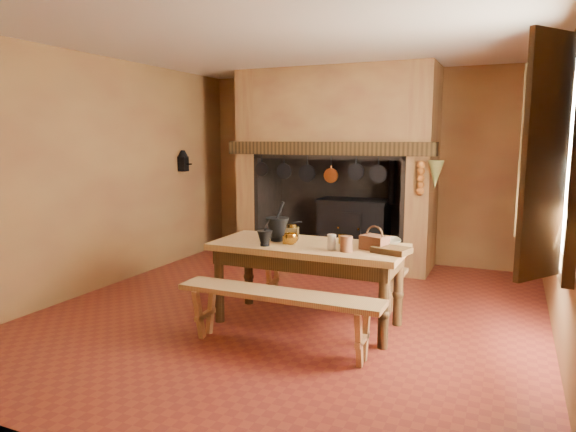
% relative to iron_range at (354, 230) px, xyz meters
% --- Properties ---
extents(floor, '(5.50, 5.50, 0.00)m').
position_rel_iron_range_xyz_m(floor, '(0.04, -2.45, -0.48)').
color(floor, maroon).
rests_on(floor, ground).
extents(ceiling, '(5.50, 5.50, 0.00)m').
position_rel_iron_range_xyz_m(ceiling, '(0.04, -2.45, 2.32)').
color(ceiling, silver).
rests_on(ceiling, back_wall).
extents(back_wall, '(5.00, 0.02, 2.80)m').
position_rel_iron_range_xyz_m(back_wall, '(0.04, 0.30, 0.92)').
color(back_wall, olive).
rests_on(back_wall, floor).
extents(wall_left, '(0.02, 5.50, 2.80)m').
position_rel_iron_range_xyz_m(wall_left, '(-2.46, -2.45, 0.92)').
color(wall_left, olive).
rests_on(wall_left, floor).
extents(wall_right, '(0.02, 5.50, 2.80)m').
position_rel_iron_range_xyz_m(wall_right, '(2.54, -2.45, 0.92)').
color(wall_right, olive).
rests_on(wall_right, floor).
extents(wall_front, '(5.00, 0.02, 2.80)m').
position_rel_iron_range_xyz_m(wall_front, '(0.04, -5.20, 0.92)').
color(wall_front, olive).
rests_on(wall_front, floor).
extents(chimney_breast, '(2.95, 0.96, 2.80)m').
position_rel_iron_range_xyz_m(chimney_breast, '(-0.26, -0.14, 1.33)').
color(chimney_breast, olive).
rests_on(chimney_breast, floor).
extents(iron_range, '(1.12, 0.55, 1.60)m').
position_rel_iron_range_xyz_m(iron_range, '(0.00, 0.00, 0.00)').
color(iron_range, black).
rests_on(iron_range, floor).
extents(hearth_pans, '(0.51, 0.62, 0.20)m').
position_rel_iron_range_xyz_m(hearth_pans, '(-1.01, -0.23, -0.39)').
color(hearth_pans, '#B6892A').
rests_on(hearth_pans, floor).
extents(hanging_pans, '(1.92, 0.29, 0.27)m').
position_rel_iron_range_xyz_m(hanging_pans, '(-0.30, -0.64, 0.88)').
color(hanging_pans, black).
rests_on(hanging_pans, chimney_breast).
extents(onion_string, '(0.12, 0.10, 0.46)m').
position_rel_iron_range_xyz_m(onion_string, '(1.04, -0.66, 0.85)').
color(onion_string, '#A4541E').
rests_on(onion_string, chimney_breast).
extents(herb_bunch, '(0.20, 0.20, 0.35)m').
position_rel_iron_range_xyz_m(herb_bunch, '(1.22, -0.66, 0.90)').
color(herb_bunch, brown).
rests_on(herb_bunch, chimney_breast).
extents(window, '(0.39, 1.75, 1.76)m').
position_rel_iron_range_xyz_m(window, '(2.39, -2.85, 1.22)').
color(window, white).
rests_on(window, wall_right).
extents(wall_coffee_mill, '(0.23, 0.16, 0.31)m').
position_rel_iron_range_xyz_m(wall_coffee_mill, '(-2.38, -0.90, 1.03)').
color(wall_coffee_mill, black).
rests_on(wall_coffee_mill, wall_left).
extents(work_table, '(1.86, 0.83, 0.81)m').
position_rel_iron_range_xyz_m(work_table, '(0.32, -2.68, 0.20)').
color(work_table, tan).
rests_on(work_table, floor).
extents(bench_front, '(1.85, 0.32, 0.52)m').
position_rel_iron_range_xyz_m(bench_front, '(0.32, -3.38, -0.10)').
color(bench_front, tan).
rests_on(bench_front, floor).
extents(bench_back, '(1.68, 0.29, 0.47)m').
position_rel_iron_range_xyz_m(bench_back, '(0.32, -2.06, -0.13)').
color(bench_back, tan).
rests_on(bench_back, floor).
extents(mortar_large, '(0.23, 0.23, 0.40)m').
position_rel_iron_range_xyz_m(mortar_large, '(-0.02, -2.66, 0.46)').
color(mortar_large, black).
rests_on(mortar_large, work_table).
extents(mortar_small, '(0.15, 0.15, 0.25)m').
position_rel_iron_range_xyz_m(mortar_small, '(-0.03, -2.94, 0.41)').
color(mortar_small, black).
rests_on(mortar_small, work_table).
extents(coffee_grinder, '(0.19, 0.16, 0.20)m').
position_rel_iron_range_xyz_m(coffee_grinder, '(0.10, -2.57, 0.40)').
color(coffee_grinder, '#342410').
rests_on(coffee_grinder, work_table).
extents(brass_mug_a, '(0.08, 0.08, 0.08)m').
position_rel_iron_range_xyz_m(brass_mug_a, '(0.12, -2.76, 0.36)').
color(brass_mug_a, '#B6892A').
rests_on(brass_mug_a, work_table).
extents(brass_mug_b, '(0.10, 0.10, 0.09)m').
position_rel_iron_range_xyz_m(brass_mug_b, '(0.62, -2.53, 0.37)').
color(brass_mug_b, '#B6892A').
rests_on(brass_mug_b, work_table).
extents(mixing_bowl, '(0.40, 0.40, 0.08)m').
position_rel_iron_range_xyz_m(mixing_bowl, '(1.02, -2.51, 0.36)').
color(mixing_bowl, '#BCB091').
rests_on(mixing_bowl, work_table).
extents(stoneware_crock, '(0.13, 0.13, 0.14)m').
position_rel_iron_range_xyz_m(stoneware_crock, '(0.76, -2.87, 0.40)').
color(stoneware_crock, '#563120').
rests_on(stoneware_crock, work_table).
extents(glass_jar, '(0.11, 0.11, 0.14)m').
position_rel_iron_range_xyz_m(glass_jar, '(0.61, -2.84, 0.40)').
color(glass_jar, beige).
rests_on(glass_jar, work_table).
extents(wicker_basket, '(0.28, 0.24, 0.23)m').
position_rel_iron_range_xyz_m(wicker_basket, '(0.97, -2.68, 0.40)').
color(wicker_basket, '#4B2A16').
rests_on(wicker_basket, work_table).
extents(wooden_tray, '(0.36, 0.30, 0.05)m').
position_rel_iron_range_xyz_m(wooden_tray, '(1.15, -2.76, 0.35)').
color(wooden_tray, '#342410').
rests_on(wooden_tray, work_table).
extents(brass_cup, '(0.18, 0.18, 0.11)m').
position_rel_iron_range_xyz_m(brass_cup, '(0.17, -2.77, 0.38)').
color(brass_cup, '#B6892A').
rests_on(brass_cup, work_table).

